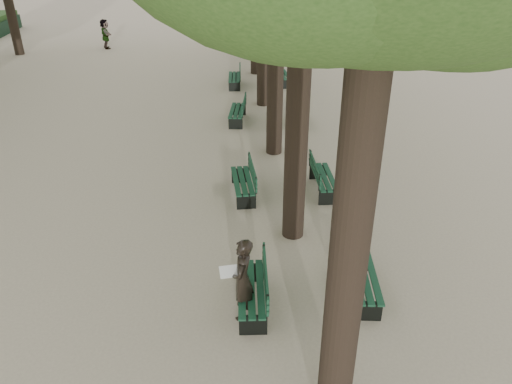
{
  "coord_description": "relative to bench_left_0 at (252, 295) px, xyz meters",
  "views": [
    {
      "loc": [
        -0.02,
        -7.21,
        6.71
      ],
      "look_at": [
        0.6,
        3.0,
        1.2
      ],
      "focal_mm": 35.0,
      "sensor_mm": 36.0,
      "label": 1
    }
  ],
  "objects": [
    {
      "name": "ground",
      "position": [
        -0.37,
        -0.45,
        -0.27
      ],
      "size": [
        120.0,
        120.0,
        0.0
      ],
      "primitive_type": "plane",
      "color": "tan",
      "rests_on": "ground"
    },
    {
      "name": "bench_right_2",
      "position": [
        2.27,
        10.18,
        0.0
      ],
      "size": [
        0.65,
        1.82,
        0.92
      ],
      "color": "black",
      "rests_on": "ground"
    },
    {
      "name": "bench_right_0",
      "position": [
        2.27,
        0.24,
        0.0
      ],
      "size": [
        0.74,
        1.85,
        0.92
      ],
      "color": "black",
      "rests_on": "ground"
    },
    {
      "name": "bench_right_1",
      "position": [
        2.27,
        4.72,
        0.0
      ],
      "size": [
        0.58,
        1.8,
        0.92
      ],
      "color": "black",
      "rests_on": "ground"
    },
    {
      "name": "bench_right_3",
      "position": [
        2.27,
        15.52,
        0.0
      ],
      "size": [
        0.65,
        1.82,
        0.92
      ],
      "color": "black",
      "rests_on": "ground"
    },
    {
      "name": "man_with_map",
      "position": [
        -0.19,
        -0.24,
        0.58
      ],
      "size": [
        0.68,
        0.74,
        1.71
      ],
      "color": "black",
      "rests_on": "ground"
    },
    {
      "name": "bench_left_3",
      "position": [
        -0.0,
        15.27,
        0.0
      ],
      "size": [
        0.63,
        1.82,
        0.92
      ],
      "color": "black",
      "rests_on": "ground"
    },
    {
      "name": "pedestrian_d",
      "position": [
        0.8,
        26.24,
        0.53
      ],
      "size": [
        0.84,
        0.51,
        1.61
      ],
      "primitive_type": "imported",
      "rotation": [
        0.0,
        0.0,
        3.4
      ],
      "color": "#262628",
      "rests_on": "ground"
    },
    {
      "name": "pedestrian_e",
      "position": [
        -7.6,
        23.84,
        0.59
      ],
      "size": [
        0.88,
        1.62,
        1.72
      ],
      "primitive_type": "imported",
      "rotation": [
        0.0,
        0.0,
        1.93
      ],
      "color": "#262628",
      "rests_on": "ground"
    },
    {
      "name": "bench_left_2",
      "position": [
        -0.0,
        10.52,
        0.0
      ],
      "size": [
        0.78,
        1.85,
        0.92
      ],
      "color": "black",
      "rests_on": "ground"
    },
    {
      "name": "bench_left_0",
      "position": [
        0.0,
        0.0,
        0.0
      ],
      "size": [
        0.62,
        1.82,
        0.92
      ],
      "color": "black",
      "rests_on": "ground"
    },
    {
      "name": "bench_left_1",
      "position": [
        -0.0,
        4.63,
        0.0
      ],
      "size": [
        0.69,
        1.83,
        0.92
      ],
      "color": "black",
      "rests_on": "ground"
    },
    {
      "name": "pedestrian_c",
      "position": [
        2.23,
        21.25,
        0.58
      ],
      "size": [
        1.01,
        0.37,
        1.7
      ],
      "primitive_type": "imported",
      "rotation": [
        0.0,
        0.0,
        0.03
      ],
      "color": "#262628",
      "rests_on": "ground"
    },
    {
      "name": "pedestrian_b",
      "position": [
        4.96,
        26.09,
        0.63
      ],
      "size": [
        1.17,
        0.93,
        1.8
      ],
      "primitive_type": "imported",
      "rotation": [
        0.0,
        0.0,
        2.57
      ],
      "color": "#262628",
      "rests_on": "ground"
    }
  ]
}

